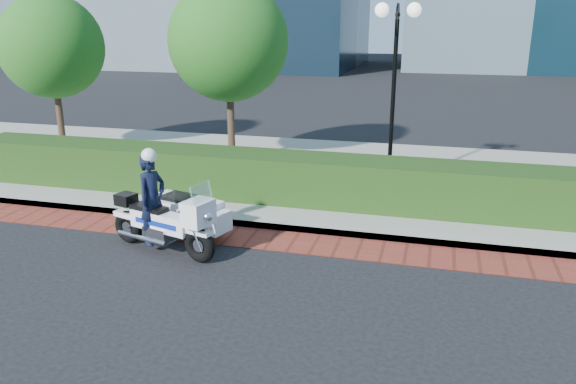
% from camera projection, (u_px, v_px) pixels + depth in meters
% --- Properties ---
extents(ground, '(120.00, 120.00, 0.00)m').
position_uv_depth(ground, '(294.00, 279.00, 9.05)').
color(ground, black).
rests_on(ground, ground).
extents(brick_strip, '(60.00, 1.00, 0.01)m').
position_uv_depth(brick_strip, '(315.00, 244.00, 10.43)').
color(brick_strip, maroon).
rests_on(brick_strip, ground).
extents(sidewalk, '(60.00, 8.00, 0.15)m').
position_uv_depth(sidewalk, '(352.00, 177.00, 14.56)').
color(sidewalk, gray).
rests_on(sidewalk, ground).
extents(hedge_main, '(18.00, 1.20, 1.00)m').
position_uv_depth(hedge_main, '(336.00, 181.00, 12.18)').
color(hedge_main, black).
rests_on(hedge_main, sidewalk).
extents(lamppost, '(1.02, 0.70, 4.21)m').
position_uv_depth(lamppost, '(395.00, 67.00, 12.72)').
color(lamppost, black).
rests_on(lamppost, sidewalk).
extents(tree_a, '(3.00, 3.00, 4.58)m').
position_uv_depth(tree_a, '(52.00, 47.00, 16.32)').
color(tree_a, '#332319').
rests_on(tree_a, sidewalk).
extents(tree_b, '(3.20, 3.20, 4.89)m').
position_uv_depth(tree_b, '(228.00, 41.00, 14.89)').
color(tree_b, '#332319').
rests_on(tree_b, sidewalk).
extents(police_motorcycle, '(2.29, 1.97, 1.89)m').
position_uv_depth(police_motorcycle, '(170.00, 212.00, 10.24)').
color(police_motorcycle, black).
rests_on(police_motorcycle, ground).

